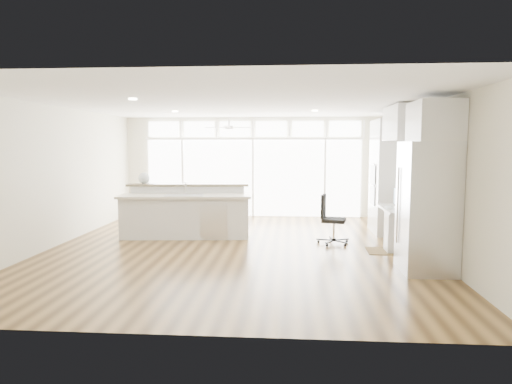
{
  "coord_description": "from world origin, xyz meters",
  "views": [
    {
      "loc": [
        1.01,
        -8.43,
        1.94
      ],
      "look_at": [
        0.33,
        0.6,
        1.01
      ],
      "focal_mm": 32.0,
      "sensor_mm": 36.0,
      "label": 1
    }
  ],
  "objects": [
    {
      "name": "glass_wall",
      "position": [
        0.0,
        3.94,
        1.05
      ],
      "size": [
        5.8,
        0.06,
        2.08
      ],
      "primitive_type": "cube",
      "color": "white",
      "rests_on": "wall_back"
    },
    {
      "name": "rug",
      "position": [
        2.88,
        -0.06,
        0.01
      ],
      "size": [
        0.89,
        0.65,
        0.01
      ],
      "primitive_type": "cube",
      "rotation": [
        0.0,
        0.0,
        -0.03
      ],
      "color": "#372611",
      "rests_on": "floor"
    },
    {
      "name": "desk_window",
      "position": [
        3.46,
        0.3,
        1.55
      ],
      "size": [
        0.04,
        0.85,
        0.85
      ],
      "primitive_type": "cube",
      "color": "white",
      "rests_on": "wall_right"
    },
    {
      "name": "wall_back",
      "position": [
        0.0,
        4.0,
        1.35
      ],
      "size": [
        7.0,
        0.04,
        2.7
      ],
      "primitive_type": "cube",
      "color": "beige",
      "rests_on": "floor"
    },
    {
      "name": "framed_photos",
      "position": [
        3.46,
        0.92,
        1.4
      ],
      "size": [
        0.06,
        0.22,
        0.8
      ],
      "primitive_type": "cube",
      "color": "black",
      "rests_on": "wall_right"
    },
    {
      "name": "desk_nook",
      "position": [
        3.13,
        0.3,
        0.38
      ],
      "size": [
        0.72,
        1.3,
        0.76
      ],
      "primitive_type": "cube",
      "color": "silver",
      "rests_on": "floor"
    },
    {
      "name": "ceiling_fan",
      "position": [
        -0.5,
        2.8,
        2.48
      ],
      "size": [
        1.16,
        1.16,
        0.32
      ],
      "primitive_type": "cube",
      "color": "white",
      "rests_on": "ceiling"
    },
    {
      "name": "monitor",
      "position": [
        3.05,
        0.3,
        0.97
      ],
      "size": [
        0.08,
        0.5,
        0.42
      ],
      "primitive_type": "cube",
      "rotation": [
        0.0,
        0.0,
        -0.0
      ],
      "color": "black",
      "rests_on": "desk_nook"
    },
    {
      "name": "kitchen_island",
      "position": [
        -1.19,
        0.97,
        0.55
      ],
      "size": [
        2.85,
        1.29,
        1.1
      ],
      "primitive_type": "cube",
      "rotation": [
        0.0,
        0.0,
        0.09
      ],
      "color": "silver",
      "rests_on": "floor"
    },
    {
      "name": "refrigerator",
      "position": [
        3.11,
        -1.35,
        1.0
      ],
      "size": [
        0.76,
        0.9,
        2.0
      ],
      "primitive_type": "cube",
      "color": "silver",
      "rests_on": "floor"
    },
    {
      "name": "transom_row",
      "position": [
        0.0,
        3.94,
        2.38
      ],
      "size": [
        5.9,
        0.06,
        0.4
      ],
      "primitive_type": "cube",
      "color": "white",
      "rests_on": "wall_back"
    },
    {
      "name": "wall_right",
      "position": [
        3.5,
        0.0,
        1.35
      ],
      "size": [
        0.04,
        8.0,
        2.7
      ],
      "primitive_type": "cube",
      "color": "beige",
      "rests_on": "floor"
    },
    {
      "name": "keyboard",
      "position": [
        2.88,
        0.3,
        0.77
      ],
      "size": [
        0.11,
        0.29,
        0.01
      ],
      "primitive_type": "cube",
      "rotation": [
        0.0,
        0.0,
        -0.02
      ],
      "color": "silver",
      "rests_on": "desk_nook"
    },
    {
      "name": "wall_front",
      "position": [
        0.0,
        -4.0,
        1.35
      ],
      "size": [
        7.0,
        0.04,
        2.7
      ],
      "primitive_type": "cube",
      "color": "beige",
      "rests_on": "floor"
    },
    {
      "name": "office_chair",
      "position": [
        1.88,
        0.52,
        0.48
      ],
      "size": [
        0.59,
        0.56,
        0.97
      ],
      "primitive_type": "cube",
      "rotation": [
        0.0,
        0.0,
        -0.21
      ],
      "color": "black",
      "rests_on": "floor"
    },
    {
      "name": "recessed_lights",
      "position": [
        0.0,
        0.2,
        2.68
      ],
      "size": [
        3.4,
        3.0,
        0.02
      ],
      "primitive_type": "cube",
      "color": "beige",
      "rests_on": "ceiling"
    },
    {
      "name": "fishbowl",
      "position": [
        -2.17,
        1.28,
        1.23
      ],
      "size": [
        0.28,
        0.28,
        0.25
      ],
      "primitive_type": "sphere",
      "rotation": [
        0.0,
        0.0,
        0.12
      ],
      "color": "silver",
      "rests_on": "kitchen_island"
    },
    {
      "name": "oven_cabinet",
      "position": [
        3.17,
        1.8,
        1.25
      ],
      "size": [
        0.64,
        1.2,
        2.5
      ],
      "primitive_type": "cube",
      "color": "silver",
      "rests_on": "floor"
    },
    {
      "name": "potted_plant",
      "position": [
        3.17,
        1.8,
        2.63
      ],
      "size": [
        0.32,
        0.35,
        0.26
      ],
      "primitive_type": "imported",
      "rotation": [
        0.0,
        0.0,
        -0.06
      ],
      "color": "#2B5B27",
      "rests_on": "oven_cabinet"
    },
    {
      "name": "ceiling",
      "position": [
        0.0,
        0.0,
        2.7
      ],
      "size": [
        7.0,
        8.0,
        0.02
      ],
      "primitive_type": "cube",
      "color": "white",
      "rests_on": "wall_back"
    },
    {
      "name": "floor",
      "position": [
        0.0,
        0.0,
        -0.01
      ],
      "size": [
        7.0,
        8.0,
        0.02
      ],
      "primitive_type": "cube",
      "color": "#483016",
      "rests_on": "ground"
    },
    {
      "name": "upper_cabinets",
      "position": [
        3.17,
        0.3,
        2.35
      ],
      "size": [
        0.64,
        1.3,
        0.64
      ],
      "primitive_type": "cube",
      "color": "silver",
      "rests_on": "wall_right"
    },
    {
      "name": "wall_left",
      "position": [
        -3.5,
        0.0,
        1.35
      ],
      "size": [
        0.04,
        8.0,
        2.7
      ],
      "primitive_type": "cube",
      "color": "beige",
      "rests_on": "floor"
    },
    {
      "name": "fridge_cabinet",
      "position": [
        3.17,
        -1.35,
        2.3
      ],
      "size": [
        0.64,
        0.9,
        0.6
      ],
      "primitive_type": "cube",
      "color": "silver",
      "rests_on": "wall_right"
    }
  ]
}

